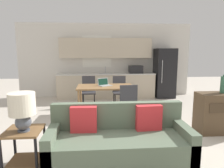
{
  "coord_description": "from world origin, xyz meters",
  "views": [
    {
      "loc": [
        -0.35,
        -2.9,
        1.66
      ],
      "look_at": [
        -0.01,
        1.5,
        0.95
      ],
      "focal_mm": 32.0,
      "sensor_mm": 36.0,
      "label": 1
    }
  ],
  "objects_px": {
    "dining_chair_far_left": "(89,90)",
    "dining_chair_far_right": "(120,90)",
    "couch": "(119,140)",
    "table_lamp": "(22,108)",
    "dining_chair_near_right": "(127,102)",
    "refrigerator": "(164,73)",
    "side_table": "(24,143)",
    "credenza": "(221,113)",
    "laptop": "(104,84)",
    "dining_table": "(105,89)"
  },
  "relations": [
    {
      "from": "refrigerator",
      "to": "dining_chair_far_right",
      "type": "relative_size",
      "value": 1.91
    },
    {
      "from": "dining_chair_near_right",
      "to": "dining_chair_far_right",
      "type": "xyz_separation_m",
      "value": [
        -0.01,
        1.49,
        0.0
      ]
    },
    {
      "from": "couch",
      "to": "side_table",
      "type": "xyz_separation_m",
      "value": [
        -1.35,
        -0.12,
        0.05
      ]
    },
    {
      "from": "refrigerator",
      "to": "dining_chair_far_left",
      "type": "height_order",
      "value": "refrigerator"
    },
    {
      "from": "table_lamp",
      "to": "dining_chair_far_left",
      "type": "height_order",
      "value": "table_lamp"
    },
    {
      "from": "couch",
      "to": "side_table",
      "type": "height_order",
      "value": "couch"
    },
    {
      "from": "table_lamp",
      "to": "dining_chair_far_right",
      "type": "bearing_deg",
      "value": 62.33
    },
    {
      "from": "side_table",
      "to": "dining_chair_far_right",
      "type": "bearing_deg",
      "value": 61.72
    },
    {
      "from": "credenza",
      "to": "dining_chair_far_left",
      "type": "distance_m",
      "value": 3.57
    },
    {
      "from": "refrigerator",
      "to": "dining_chair_far_left",
      "type": "xyz_separation_m",
      "value": [
        -2.74,
        -1.12,
        -0.38
      ]
    },
    {
      "from": "dining_table",
      "to": "dining_chair_far_left",
      "type": "relative_size",
      "value": 1.58
    },
    {
      "from": "couch",
      "to": "credenza",
      "type": "height_order",
      "value": "couch"
    },
    {
      "from": "credenza",
      "to": "dining_chair_far_left",
      "type": "relative_size",
      "value": 1.06
    },
    {
      "from": "couch",
      "to": "dining_chair_near_right",
      "type": "xyz_separation_m",
      "value": [
        0.38,
        1.6,
        0.17
      ]
    },
    {
      "from": "dining_table",
      "to": "couch",
      "type": "xyz_separation_m",
      "value": [
        0.09,
        -2.35,
        -0.36
      ]
    },
    {
      "from": "dining_table",
      "to": "table_lamp",
      "type": "relative_size",
      "value": 2.76
    },
    {
      "from": "table_lamp",
      "to": "credenza",
      "type": "relative_size",
      "value": 0.54
    },
    {
      "from": "dining_table",
      "to": "dining_chair_far_right",
      "type": "xyz_separation_m",
      "value": [
        0.47,
        0.74,
        -0.18
      ]
    },
    {
      "from": "couch",
      "to": "refrigerator",
      "type": "bearing_deg",
      "value": 63.19
    },
    {
      "from": "laptop",
      "to": "credenza",
      "type": "bearing_deg",
      "value": -61.23
    },
    {
      "from": "dining_chair_far_right",
      "to": "side_table",
      "type": "bearing_deg",
      "value": -120.2
    },
    {
      "from": "credenza",
      "to": "dining_chair_far_left",
      "type": "height_order",
      "value": "dining_chair_far_left"
    },
    {
      "from": "dining_chair_far_left",
      "to": "refrigerator",
      "type": "bearing_deg",
      "value": 21.41
    },
    {
      "from": "side_table",
      "to": "credenza",
      "type": "xyz_separation_m",
      "value": [
        3.59,
        1.08,
        0.02
      ]
    },
    {
      "from": "laptop",
      "to": "couch",
      "type": "bearing_deg",
      "value": -116.59
    },
    {
      "from": "couch",
      "to": "dining_chair_near_right",
      "type": "relative_size",
      "value": 2.23
    },
    {
      "from": "dining_chair_far_right",
      "to": "laptop",
      "type": "relative_size",
      "value": 2.31
    },
    {
      "from": "refrigerator",
      "to": "credenza",
      "type": "bearing_deg",
      "value": -88.86
    },
    {
      "from": "refrigerator",
      "to": "dining_chair_far_right",
      "type": "xyz_separation_m",
      "value": [
        -1.8,
        -1.21,
        -0.38
      ]
    },
    {
      "from": "couch",
      "to": "credenza",
      "type": "xyz_separation_m",
      "value": [
        2.24,
        0.96,
        0.07
      ]
    },
    {
      "from": "refrigerator",
      "to": "dining_table",
      "type": "distance_m",
      "value": 2.99
    },
    {
      "from": "table_lamp",
      "to": "dining_chair_near_right",
      "type": "height_order",
      "value": "table_lamp"
    },
    {
      "from": "side_table",
      "to": "dining_chair_near_right",
      "type": "xyz_separation_m",
      "value": [
        1.73,
        1.72,
        0.12
      ]
    },
    {
      "from": "dining_chair_near_right",
      "to": "dining_chair_far_right",
      "type": "relative_size",
      "value": 1.0
    },
    {
      "from": "dining_chair_far_left",
      "to": "dining_chair_far_right",
      "type": "bearing_deg",
      "value": -5.91
    },
    {
      "from": "side_table",
      "to": "laptop",
      "type": "xyz_separation_m",
      "value": [
        1.23,
        2.54,
        0.42
      ]
    },
    {
      "from": "side_table",
      "to": "table_lamp",
      "type": "xyz_separation_m",
      "value": [
        0.02,
        -0.04,
        0.52
      ]
    },
    {
      "from": "couch",
      "to": "dining_chair_far_left",
      "type": "bearing_deg",
      "value": 100.14
    },
    {
      "from": "couch",
      "to": "dining_chair_far_left",
      "type": "height_order",
      "value": "dining_chair_far_left"
    },
    {
      "from": "dining_chair_near_right",
      "to": "refrigerator",
      "type": "bearing_deg",
      "value": -126.51
    },
    {
      "from": "side_table",
      "to": "table_lamp",
      "type": "relative_size",
      "value": 1.1
    },
    {
      "from": "dining_table",
      "to": "side_table",
      "type": "relative_size",
      "value": 2.51
    },
    {
      "from": "refrigerator",
      "to": "dining_chair_far_left",
      "type": "relative_size",
      "value": 1.91
    },
    {
      "from": "dining_chair_near_right",
      "to": "dining_chair_far_left",
      "type": "distance_m",
      "value": 1.83
    },
    {
      "from": "dining_table",
      "to": "dining_chair_far_right",
      "type": "height_order",
      "value": "dining_chair_far_right"
    },
    {
      "from": "credenza",
      "to": "dining_chair_far_left",
      "type": "xyz_separation_m",
      "value": [
        -2.8,
        2.21,
        0.1
      ]
    },
    {
      "from": "refrigerator",
      "to": "table_lamp",
      "type": "relative_size",
      "value": 3.35
    },
    {
      "from": "dining_table",
      "to": "dining_chair_near_right",
      "type": "xyz_separation_m",
      "value": [
        0.48,
        -0.75,
        -0.18
      ]
    },
    {
      "from": "dining_chair_near_right",
      "to": "laptop",
      "type": "bearing_deg",
      "value": -61.43
    },
    {
      "from": "dining_table",
      "to": "couch",
      "type": "bearing_deg",
      "value": -87.7
    }
  ]
}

